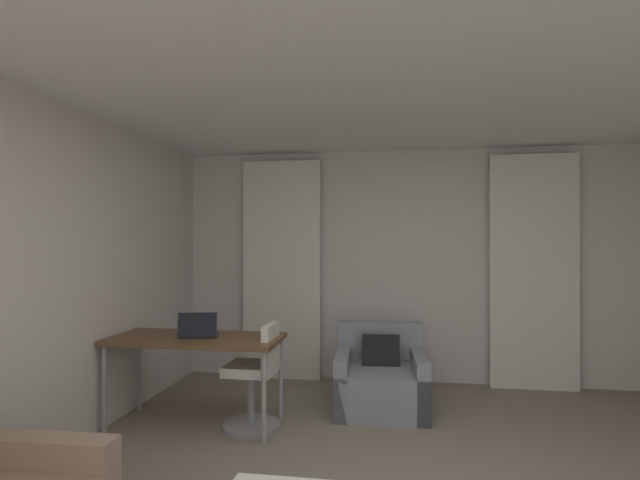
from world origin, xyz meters
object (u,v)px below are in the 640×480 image
at_px(laptop, 198,332).
at_px(desk_chair, 256,381).
at_px(armchair, 381,381).
at_px(desk, 196,344).

bearing_deg(laptop, desk_chair, 4.17).
bearing_deg(desk_chair, armchair, 32.89).
bearing_deg(laptop, desk, 148.99).
bearing_deg(desk_chair, laptop, -175.83).
distance_m(armchair, laptop, 1.75).
distance_m(armchair, desk_chair, 1.23).
bearing_deg(desk, desk_chair, 2.01).
distance_m(armchair, desk, 1.74).
xyz_separation_m(armchair, desk, (-1.54, -0.68, 0.44)).
bearing_deg(desk, armchair, 23.75).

